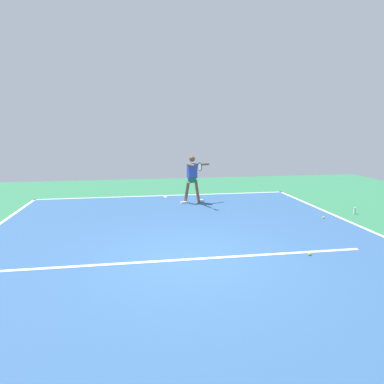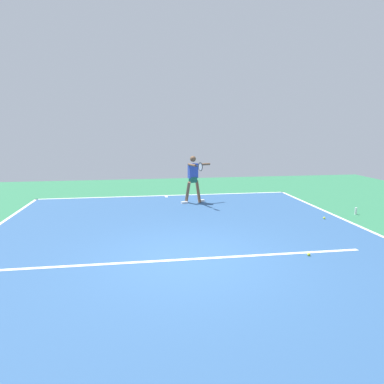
{
  "view_description": "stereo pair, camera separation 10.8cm",
  "coord_description": "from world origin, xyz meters",
  "px_view_note": "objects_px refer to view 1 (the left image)",
  "views": [
    {
      "loc": [
        1.07,
        6.56,
        2.65
      ],
      "look_at": [
        -0.44,
        -2.68,
        0.9
      ],
      "focal_mm": 31.6,
      "sensor_mm": 36.0,
      "label": 1
    },
    {
      "loc": [
        0.96,
        6.58,
        2.65
      ],
      "look_at": [
        -0.44,
        -2.68,
        0.9
      ],
      "focal_mm": 31.6,
      "sensor_mm": 36.0,
      "label": 2
    }
  ],
  "objects_px": {
    "tennis_player": "(193,176)",
    "tennis_ball_by_sideline": "(310,254)",
    "tennis_ball_near_service_line": "(323,218)",
    "water_bottle": "(355,211)"
  },
  "relations": [
    {
      "from": "tennis_player",
      "to": "tennis_ball_by_sideline",
      "type": "height_order",
      "value": "tennis_player"
    },
    {
      "from": "tennis_ball_by_sideline",
      "to": "tennis_player",
      "type": "bearing_deg",
      "value": -73.9
    },
    {
      "from": "tennis_player",
      "to": "tennis_ball_near_service_line",
      "type": "xyz_separation_m",
      "value": [
        -3.52,
        2.84,
        -0.94
      ]
    },
    {
      "from": "tennis_ball_by_sideline",
      "to": "tennis_ball_near_service_line",
      "type": "relative_size",
      "value": 1.0
    },
    {
      "from": "tennis_player",
      "to": "water_bottle",
      "type": "bearing_deg",
      "value": 134.37
    },
    {
      "from": "tennis_ball_near_service_line",
      "to": "water_bottle",
      "type": "bearing_deg",
      "value": -164.17
    },
    {
      "from": "water_bottle",
      "to": "tennis_ball_by_sideline",
      "type": "bearing_deg",
      "value": 44.17
    },
    {
      "from": "water_bottle",
      "to": "tennis_ball_near_service_line",
      "type": "bearing_deg",
      "value": 15.83
    },
    {
      "from": "tennis_ball_by_sideline",
      "to": "tennis_ball_near_service_line",
      "type": "distance_m",
      "value": 3.33
    },
    {
      "from": "tennis_ball_near_service_line",
      "to": "water_bottle",
      "type": "xyz_separation_m",
      "value": [
        -1.27,
        -0.36,
        0.08
      ]
    }
  ]
}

